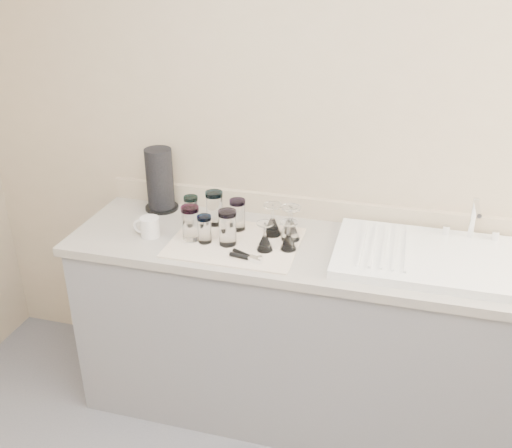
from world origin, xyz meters
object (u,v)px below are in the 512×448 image
(sink_unit, at_px, (437,257))
(goblet_front_right, at_px, (289,240))
(tumbler_lavender, at_px, (228,227))
(goblet_extra, at_px, (291,228))
(tumbler_purple, at_px, (238,215))
(goblet_back_right, at_px, (289,225))
(tumbler_blue, at_px, (204,229))
(white_mug, at_px, (149,227))
(tumbler_teal, at_px, (191,210))
(tumbler_magenta, at_px, (191,223))
(paper_towel_roll, at_px, (160,180))
(can_opener, at_px, (247,257))
(goblet_back_left, at_px, (272,224))
(tumbler_cyan, at_px, (214,208))
(goblet_front_left, at_px, (265,241))

(sink_unit, distance_m, goblet_front_right, 0.61)
(tumbler_lavender, bearing_deg, goblet_extra, 25.43)
(tumbler_lavender, xyz_separation_m, goblet_front_right, (0.26, 0.02, -0.04))
(tumbler_purple, distance_m, goblet_back_right, 0.24)
(tumbler_blue, distance_m, white_mug, 0.26)
(goblet_back_right, bearing_deg, sink_unit, -6.06)
(tumbler_teal, bearing_deg, tumbler_lavender, -34.93)
(tumbler_magenta, distance_m, goblet_back_right, 0.43)
(goblet_front_right, bearing_deg, tumbler_lavender, -175.00)
(sink_unit, bearing_deg, tumbler_teal, 176.50)
(sink_unit, height_order, paper_towel_roll, paper_towel_roll)
(can_opener, distance_m, paper_towel_roll, 0.68)
(goblet_back_left, height_order, goblet_front_right, goblet_back_left)
(can_opener, bearing_deg, tumbler_lavender, 137.77)
(sink_unit, height_order, can_opener, sink_unit)
(sink_unit, xyz_separation_m, tumbler_magenta, (-1.03, -0.09, 0.07))
(tumbler_teal, relative_size, tumbler_purple, 0.92)
(goblet_back_left, relative_size, goblet_front_right, 1.13)
(tumbler_cyan, distance_m, goblet_back_left, 0.29)
(tumbler_blue, distance_m, goblet_back_left, 0.30)
(tumbler_teal, distance_m, goblet_front_left, 0.43)
(tumbler_teal, distance_m, goblet_back_left, 0.39)
(sink_unit, distance_m, tumbler_purple, 0.87)
(tumbler_purple, relative_size, can_opener, 0.97)
(can_opener, bearing_deg, tumbler_teal, 142.46)
(sink_unit, distance_m, tumbler_teal, 1.09)
(tumbler_purple, xyz_separation_m, tumbler_blue, (-0.10, -0.16, -0.01))
(goblet_back_left, bearing_deg, paper_towel_roll, 166.28)
(can_opener, height_order, white_mug, white_mug)
(goblet_front_left, xyz_separation_m, paper_towel_roll, (-0.60, 0.30, 0.10))
(tumbler_teal, distance_m, can_opener, 0.43)
(sink_unit, distance_m, white_mug, 1.23)
(tumbler_cyan, height_order, paper_towel_roll, paper_towel_roll)
(tumbler_teal, relative_size, can_opener, 0.89)
(goblet_back_right, distance_m, goblet_front_left, 0.18)
(tumbler_teal, distance_m, goblet_extra, 0.48)
(tumbler_lavender, height_order, goblet_extra, tumbler_lavender)
(sink_unit, relative_size, white_mug, 6.52)
(goblet_back_left, distance_m, goblet_back_right, 0.07)
(sink_unit, xyz_separation_m, goblet_back_left, (-0.70, 0.05, 0.04))
(tumbler_teal, xyz_separation_m, tumbler_cyan, (0.11, 0.02, 0.01))
(tumbler_teal, relative_size, tumbler_cyan, 0.83)
(tumbler_lavender, relative_size, goblet_back_right, 1.16)
(goblet_back_left, bearing_deg, goblet_front_right, -49.98)
(tumbler_teal, distance_m, goblet_front_right, 0.51)
(can_opener, height_order, paper_towel_roll, paper_towel_roll)
(tumbler_teal, bearing_deg, goblet_extra, -4.70)
(tumbler_blue, distance_m, goblet_back_right, 0.38)
(tumbler_purple, xyz_separation_m, tumbler_magenta, (-0.17, -0.15, 0.01))
(goblet_back_left, distance_m, can_opener, 0.25)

